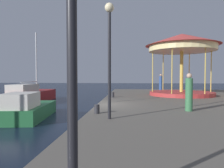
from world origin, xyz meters
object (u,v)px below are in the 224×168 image
object	(u,v)px
carousel	(182,50)
bollard_south	(113,95)
motorboat_green	(27,109)
lamp_post_mid_promenade	(109,40)
person_mid_promenade	(189,93)
bollard_center	(97,109)
person_near_carousel	(161,83)
sailboat_red	(31,95)

from	to	relation	value
carousel	bollard_south	world-z (taller)	carousel
bollard_south	motorboat_green	bearing A→B (deg)	-133.71
lamp_post_mid_promenade	person_mid_promenade	distance (m)	4.71
motorboat_green	bollard_south	distance (m)	6.57
carousel	lamp_post_mid_promenade	world-z (taller)	carousel
bollard_south	bollard_center	bearing A→B (deg)	-90.96
motorboat_green	person_mid_promenade	distance (m)	8.83
motorboat_green	person_near_carousel	xyz separation A→B (m)	(9.19, 11.36, 1.11)
motorboat_green	bollard_south	world-z (taller)	motorboat_green
person_mid_promenade	carousel	bearing A→B (deg)	78.76
bollard_center	sailboat_red	bearing A→B (deg)	129.54
bollard_south	person_mid_promenade	bearing A→B (deg)	-55.41
sailboat_red	carousel	size ratio (longest dim) A/B	1.10
sailboat_red	person_mid_promenade	distance (m)	14.65
sailboat_red	person_mid_promenade	xyz separation A→B (m)	(12.00, -8.35, 0.95)
person_mid_promenade	lamp_post_mid_promenade	bearing A→B (deg)	-149.25
lamp_post_mid_promenade	bollard_south	xyz separation A→B (m)	(-0.55, 8.13, -2.83)
bollard_center	bollard_south	bearing A→B (deg)	89.04
carousel	person_mid_promenade	distance (m)	8.97
carousel	bollard_center	world-z (taller)	carousel
motorboat_green	bollard_south	size ratio (longest dim) A/B	11.85
sailboat_red	motorboat_green	xyz separation A→B (m)	(3.33, -7.09, -0.11)
bollard_south	person_near_carousel	distance (m)	8.12
sailboat_red	person_near_carousel	size ratio (longest dim) A/B	3.62
lamp_post_mid_promenade	bollard_center	distance (m)	3.11
sailboat_red	motorboat_green	size ratio (longest dim) A/B	1.44
motorboat_green	lamp_post_mid_promenade	bearing A→B (deg)	-33.71
person_mid_promenade	bollard_south	bearing A→B (deg)	124.59
motorboat_green	carousel	xyz separation A→B (m)	(10.31, 6.99, 4.16)
sailboat_red	bollard_south	size ratio (longest dim) A/B	17.04
bollard_south	bollard_center	xyz separation A→B (m)	(-0.12, -7.03, 0.00)
motorboat_green	person_near_carousel	distance (m)	14.65
lamp_post_mid_promenade	person_mid_promenade	world-z (taller)	lamp_post_mid_promenade
person_near_carousel	carousel	bearing A→B (deg)	-75.63
lamp_post_mid_promenade	bollard_south	size ratio (longest dim) A/B	11.12
carousel	person_mid_promenade	xyz separation A→B (m)	(-1.64, -8.25, -3.10)
person_mid_promenade	person_near_carousel	world-z (taller)	person_near_carousel
carousel	motorboat_green	bearing A→B (deg)	-145.86
carousel	bollard_center	bearing A→B (deg)	-122.42
person_near_carousel	person_mid_promenade	bearing A→B (deg)	-92.37
carousel	bollard_center	xyz separation A→B (m)	(-5.90, -9.28, -3.74)
carousel	bollard_center	distance (m)	11.62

